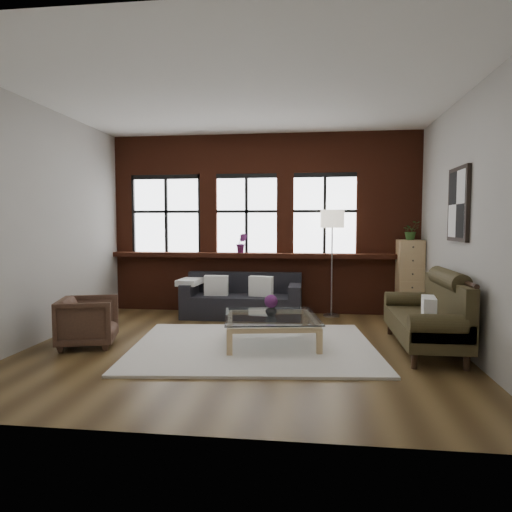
# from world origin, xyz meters

# --- Properties ---
(floor) EXTENTS (5.50, 5.50, 0.00)m
(floor) POSITION_xyz_m (0.00, 0.00, 0.00)
(floor) COLOR #49341A
(floor) RESTS_ON ground
(ceiling) EXTENTS (5.50, 5.50, 0.00)m
(ceiling) POSITION_xyz_m (0.00, 0.00, 3.20)
(ceiling) COLOR white
(ceiling) RESTS_ON ground
(wall_back) EXTENTS (5.50, 0.00, 5.50)m
(wall_back) POSITION_xyz_m (0.00, 2.50, 1.60)
(wall_back) COLOR #A9A69E
(wall_back) RESTS_ON ground
(wall_front) EXTENTS (5.50, 0.00, 5.50)m
(wall_front) POSITION_xyz_m (0.00, -2.50, 1.60)
(wall_front) COLOR #A9A69E
(wall_front) RESTS_ON ground
(wall_left) EXTENTS (0.00, 5.00, 5.00)m
(wall_left) POSITION_xyz_m (-2.75, 0.00, 1.60)
(wall_left) COLOR #A9A69E
(wall_left) RESTS_ON ground
(wall_right) EXTENTS (0.00, 5.00, 5.00)m
(wall_right) POSITION_xyz_m (2.75, 0.00, 1.60)
(wall_right) COLOR #A9A69E
(wall_right) RESTS_ON ground
(brick_backwall) EXTENTS (5.50, 0.12, 3.20)m
(brick_backwall) POSITION_xyz_m (0.00, 2.44, 1.60)
(brick_backwall) COLOR #592515
(brick_backwall) RESTS_ON floor
(sill_ledge) EXTENTS (5.50, 0.30, 0.08)m
(sill_ledge) POSITION_xyz_m (0.00, 2.35, 1.04)
(sill_ledge) COLOR #592515
(sill_ledge) RESTS_ON brick_backwall
(window_left) EXTENTS (1.38, 0.10, 1.50)m
(window_left) POSITION_xyz_m (-1.80, 2.45, 1.75)
(window_left) COLOR black
(window_left) RESTS_ON brick_backwall
(window_mid) EXTENTS (1.38, 0.10, 1.50)m
(window_mid) POSITION_xyz_m (-0.30, 2.45, 1.75)
(window_mid) COLOR black
(window_mid) RESTS_ON brick_backwall
(window_right) EXTENTS (1.38, 0.10, 1.50)m
(window_right) POSITION_xyz_m (1.10, 2.45, 1.75)
(window_right) COLOR black
(window_right) RESTS_ON brick_backwall
(wall_poster) EXTENTS (0.05, 0.74, 0.94)m
(wall_poster) POSITION_xyz_m (2.72, 0.30, 1.85)
(wall_poster) COLOR black
(wall_poster) RESTS_ON wall_right
(shag_rug) EXTENTS (3.32, 2.73, 0.03)m
(shag_rug) POSITION_xyz_m (0.14, -0.00, 0.02)
(shag_rug) COLOR beige
(shag_rug) RESTS_ON floor
(dark_sofa) EXTENTS (2.01, 0.82, 0.73)m
(dark_sofa) POSITION_xyz_m (-0.30, 1.90, 0.36)
(dark_sofa) COLOR black
(dark_sofa) RESTS_ON floor
(pillow_a) EXTENTS (0.41, 0.16, 0.34)m
(pillow_a) POSITION_xyz_m (-0.73, 1.80, 0.55)
(pillow_a) COLOR white
(pillow_a) RESTS_ON dark_sofa
(pillow_b) EXTENTS (0.42, 0.20, 0.34)m
(pillow_b) POSITION_xyz_m (0.03, 1.80, 0.55)
(pillow_b) COLOR white
(pillow_b) RESTS_ON dark_sofa
(vintage_settee) EXTENTS (0.82, 1.84, 0.98)m
(vintage_settee) POSITION_xyz_m (2.30, 0.17, 0.49)
(vintage_settee) COLOR #372F19
(vintage_settee) RESTS_ON floor
(pillow_settee) EXTENTS (0.20, 0.40, 0.34)m
(pillow_settee) POSITION_xyz_m (2.22, -0.39, 0.60)
(pillow_settee) COLOR white
(pillow_settee) RESTS_ON vintage_settee
(armchair) EXTENTS (0.88, 0.86, 0.65)m
(armchair) POSITION_xyz_m (-2.02, -0.18, 0.32)
(armchair) COLOR #442D22
(armchair) RESTS_ON floor
(coffee_table) EXTENTS (1.40, 1.40, 0.40)m
(coffee_table) POSITION_xyz_m (0.35, 0.16, 0.19)
(coffee_table) COLOR tan
(coffee_table) RESTS_ON shag_rug
(vase) EXTENTS (0.18, 0.18, 0.16)m
(vase) POSITION_xyz_m (0.35, 0.16, 0.47)
(vase) COLOR #B2B2B2
(vase) RESTS_ON coffee_table
(flowers) EXTENTS (0.18, 0.18, 0.18)m
(flowers) POSITION_xyz_m (0.35, 0.16, 0.58)
(flowers) COLOR #5E205E
(flowers) RESTS_ON vase
(drawer_chest) EXTENTS (0.41, 0.41, 1.33)m
(drawer_chest) POSITION_xyz_m (2.53, 2.17, 0.67)
(drawer_chest) COLOR tan
(drawer_chest) RESTS_ON floor
(potted_plant_top) EXTENTS (0.35, 0.33, 0.31)m
(potted_plant_top) POSITION_xyz_m (2.53, 2.17, 1.49)
(potted_plant_top) COLOR #2D5923
(potted_plant_top) RESTS_ON drawer_chest
(floor_lamp) EXTENTS (0.40, 0.40, 1.99)m
(floor_lamp) POSITION_xyz_m (1.22, 2.15, 0.99)
(floor_lamp) COLOR #A5A5A8
(floor_lamp) RESTS_ON floor
(sill_plant) EXTENTS (0.22, 0.19, 0.35)m
(sill_plant) POSITION_xyz_m (-0.37, 2.32, 1.26)
(sill_plant) COLOR #5E205E
(sill_plant) RESTS_ON sill_ledge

